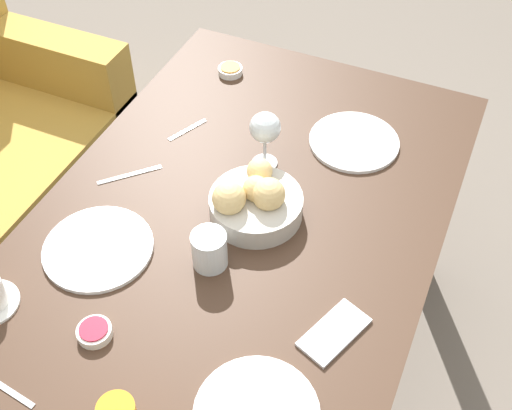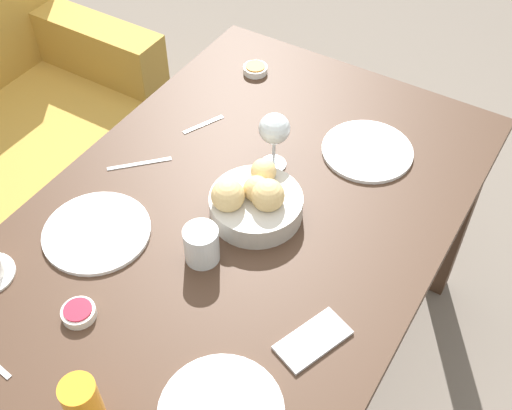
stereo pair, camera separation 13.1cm
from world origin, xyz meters
The scene contains 13 objects.
ground_plane centered at (0.00, 0.00, 0.00)m, with size 10.00×10.00×0.00m, color #6B6056.
dining_table centered at (0.00, 0.00, 0.64)m, with size 1.43×0.90×0.73m.
bread_basket centered at (0.06, -0.03, 0.78)m, with size 0.22×0.22×0.12m.
plate_near_right centered at (0.39, -0.16, 0.74)m, with size 0.23×0.23×0.01m.
plate_far_center centered at (-0.18, 0.24, 0.74)m, with size 0.24×0.24×0.01m.
juice_glass centered at (-0.52, -0.05, 0.80)m, with size 0.06×0.06×0.14m.
water_tumbler centered at (-0.11, 0.00, 0.78)m, with size 0.08×0.08×0.09m.
wine_glass centered at (0.22, 0.02, 0.84)m, with size 0.08×0.08×0.16m.
jam_bowl_berry centered at (-0.36, 0.13, 0.74)m, with size 0.07×0.07×0.02m.
jam_bowl_honey centered at (0.53, 0.26, 0.74)m, with size 0.07×0.07×0.02m.
fork_silver centered at (0.05, 0.30, 0.73)m, with size 0.12×0.12×0.00m.
spoon_coffee centered at (0.26, 0.25, 0.73)m, with size 0.11×0.06×0.00m.
cell_phone centered at (-0.17, -0.30, 0.74)m, with size 0.17×0.12×0.01m.
Camera 2 is at (-0.79, -0.55, 1.84)m, focal length 45.00 mm.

